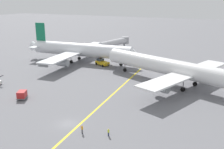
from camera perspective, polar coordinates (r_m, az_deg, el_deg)
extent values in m
plane|color=slate|center=(56.81, -9.49, -10.51)|extent=(600.00, 600.00, 0.00)
cube|color=yellow|center=(63.64, -3.07, -7.23)|extent=(9.58, 119.69, 0.01)
cylinder|color=white|center=(107.16, -6.62, 5.37)|extent=(42.63, 8.61, 5.24)
cone|color=white|center=(98.89, 4.98, 4.49)|extent=(3.18, 5.03, 4.82)
cone|color=white|center=(119.00, -16.17, 5.94)|extent=(3.92, 4.47, 4.19)
cube|color=white|center=(108.30, -7.60, 5.03)|extent=(10.03, 45.96, 0.44)
cube|color=white|center=(117.42, -15.21, 6.14)|extent=(4.23, 13.21, 0.28)
cube|color=#14724C|center=(116.40, -15.30, 8.96)|extent=(4.41, 0.71, 7.50)
cylinder|color=#999EA3|center=(97.45, -10.63, 2.53)|extent=(4.39, 2.93, 2.60)
cylinder|color=#999EA3|center=(119.34, -4.20, 5.31)|extent=(4.39, 2.93, 2.60)
cylinder|color=slate|center=(112.23, -7.17, 4.06)|extent=(0.28, 0.28, 2.17)
cylinder|color=black|center=(112.47, -7.15, 3.52)|extent=(1.34, 0.65, 1.30)
cylinder|color=slate|center=(106.45, -8.89, 3.32)|extent=(0.28, 0.28, 2.17)
cylinder|color=black|center=(106.70, -8.87, 2.75)|extent=(1.34, 0.65, 1.30)
cylinder|color=slate|center=(101.26, 1.98, 2.83)|extent=(0.28, 0.28, 2.17)
cylinder|color=black|center=(101.52, 1.98, 2.23)|extent=(1.34, 0.65, 1.30)
cylinder|color=white|center=(79.80, 14.37, 1.14)|extent=(52.81, 23.13, 4.99)
cone|color=white|center=(97.02, -0.02, 4.33)|extent=(4.19, 5.27, 4.59)
cube|color=white|center=(78.68, 16.01, 0.24)|extent=(19.41, 39.28, 0.44)
cylinder|color=#999EA3|center=(89.06, 18.94, 0.63)|extent=(4.83, 3.87, 2.60)
cylinder|color=#999EA3|center=(70.73, 10.69, -2.74)|extent=(4.83, 3.87, 2.60)
cylinder|color=slate|center=(76.14, 15.22, -2.32)|extent=(0.28, 0.28, 2.30)
cylinder|color=black|center=(76.51, 15.15, -3.14)|extent=(1.41, 0.96, 1.30)
cylinder|color=slate|center=(81.85, 17.66, -1.22)|extent=(0.28, 0.28, 2.30)
cylinder|color=black|center=(82.19, 17.59, -1.98)|extent=(1.41, 0.96, 1.30)
cylinder|color=slate|center=(93.31, 2.83, 1.68)|extent=(0.28, 0.28, 2.30)
cylinder|color=black|center=(93.60, 2.82, 1.00)|extent=(1.41, 0.96, 1.30)
cube|color=gold|center=(102.33, -2.12, 2.57)|extent=(6.52, 4.92, 1.16)
cube|color=#333D47|center=(103.12, -2.57, 3.26)|extent=(2.84, 2.83, 0.90)
cylinder|color=#4C4C51|center=(98.79, -0.52, 2.14)|extent=(2.98, 1.54, 0.20)
sphere|color=orange|center=(102.98, -2.57, 3.60)|extent=(0.24, 0.24, 0.24)
cylinder|color=black|center=(103.40, -3.42, 2.36)|extent=(0.94, 0.65, 0.90)
cylinder|color=black|center=(104.91, -2.25, 2.59)|extent=(0.94, 0.65, 0.90)
cylinder|color=black|center=(100.04, -1.98, 1.90)|extent=(0.94, 0.65, 0.90)
cylinder|color=black|center=(101.61, -0.79, 2.14)|extent=(0.94, 0.65, 0.90)
cube|color=slate|center=(72.60, -18.92, -4.73)|extent=(3.41, 3.85, 0.25)
cube|color=red|center=(72.29, -18.99, -4.04)|extent=(3.05, 3.40, 1.60)
cylinder|color=black|center=(73.53, -19.26, -4.60)|extent=(0.45, 0.63, 0.60)
cylinder|color=black|center=(73.10, -18.22, -4.62)|extent=(0.45, 0.63, 0.60)
cylinder|color=black|center=(72.20, -19.62, -5.02)|extent=(0.45, 0.63, 0.60)
cylinder|color=black|center=(71.77, -18.56, -5.05)|extent=(0.45, 0.63, 0.60)
cylinder|color=#4C4C51|center=(52.58, -6.50, -12.17)|extent=(0.28, 0.28, 0.89)
cylinder|color=orange|center=(52.22, -6.52, -11.44)|extent=(0.36, 0.36, 0.63)
sphere|color=tan|center=(52.02, -6.54, -11.01)|extent=(0.24, 0.24, 0.24)
cylinder|color=#F24C19|center=(52.27, -6.84, -11.26)|extent=(0.05, 0.05, 0.40)
cylinder|color=#2D3351|center=(51.39, -0.77, -12.83)|extent=(0.28, 0.28, 0.80)
cylinder|color=#D1E02D|center=(51.06, -0.77, -12.16)|extent=(0.36, 0.36, 0.57)
sphere|color=beige|center=(50.87, -0.78, -11.78)|extent=(0.22, 0.22, 0.22)
cylinder|color=#B7B7BC|center=(129.70, 0.38, 6.90)|extent=(6.91, 20.73, 3.20)
cylinder|color=#99999E|center=(138.01, 2.90, 7.46)|extent=(3.84, 3.84, 3.52)
cylinder|color=#595960|center=(137.52, 2.66, 6.57)|extent=(0.70, 0.70, 4.07)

